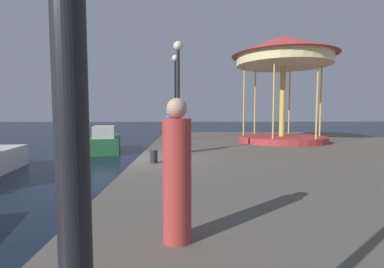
{
  "coord_description": "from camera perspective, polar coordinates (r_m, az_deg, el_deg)",
  "views": [
    {
      "loc": [
        1.65,
        -9.56,
        2.35
      ],
      "look_at": [
        1.99,
        5.57,
        1.18
      ],
      "focal_mm": 26.42,
      "sensor_mm": 36.0,
      "label": 1
    }
  ],
  "objects": [
    {
      "name": "carousel",
      "position": [
        15.75,
        17.97,
        13.63
      ],
      "size": [
        5.34,
        5.34,
        5.48
      ],
      "color": "#B23333",
      "rests_on": "quay_dock"
    },
    {
      "name": "bollard_center",
      "position": [
        19.04,
        -4.59,
        0.34
      ],
      "size": [
        0.24,
        0.24,
        0.4
      ],
      "primitive_type": "cylinder",
      "color": "#2D2D33",
      "rests_on": "quay_dock"
    },
    {
      "name": "lamp_post_far_end",
      "position": [
        15.76,
        -3.41,
        10.27
      ],
      "size": [
        0.36,
        0.36,
        4.67
      ],
      "color": "black",
      "rests_on": "quay_dock"
    },
    {
      "name": "quay_dock",
      "position": [
        11.08,
        27.16,
        -6.21
      ],
      "size": [
        13.78,
        24.44,
        0.8
      ],
      "primitive_type": "cube",
      "color": "#5B564F",
      "rests_on": "ground"
    },
    {
      "name": "motorboat_green",
      "position": [
        17.59,
        -17.08,
        -1.48
      ],
      "size": [
        2.42,
        4.31,
        1.57
      ],
      "color": "#236638",
      "rests_on": "ground"
    },
    {
      "name": "person_mid_promenade",
      "position": [
        10.4,
        -4.47,
        0.23
      ],
      "size": [
        0.34,
        0.34,
        1.7
      ],
      "color": "#2D4C8C",
      "rests_on": "quay_dock"
    },
    {
      "name": "bollard_south",
      "position": [
        8.73,
        -7.75,
        -4.52
      ],
      "size": [
        0.24,
        0.24,
        0.4
      ],
      "primitive_type": "cylinder",
      "color": "#2D2D33",
      "rests_on": "quay_dock"
    },
    {
      "name": "ground_plane",
      "position": [
        9.98,
        -10.89,
        -9.28
      ],
      "size": [
        120.0,
        120.0,
        0.0
      ],
      "primitive_type": "plane",
      "color": "black"
    },
    {
      "name": "lamp_post_mid_promenade",
      "position": [
        10.87,
        -2.8,
        11.46
      ],
      "size": [
        0.36,
        0.36,
        4.2
      ],
      "color": "black",
      "rests_on": "quay_dock"
    },
    {
      "name": "bollard_north",
      "position": [
        18.85,
        -4.42,
        0.3
      ],
      "size": [
        0.24,
        0.24,
        0.4
      ],
      "primitive_type": "cylinder",
      "color": "#2D2D33",
      "rests_on": "quay_dock"
    },
    {
      "name": "person_far_corner",
      "position": [
        3.38,
        -3.03,
        -8.38
      ],
      "size": [
        0.34,
        0.34,
        1.72
      ],
      "color": "#B23833",
      "rests_on": "quay_dock"
    }
  ]
}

